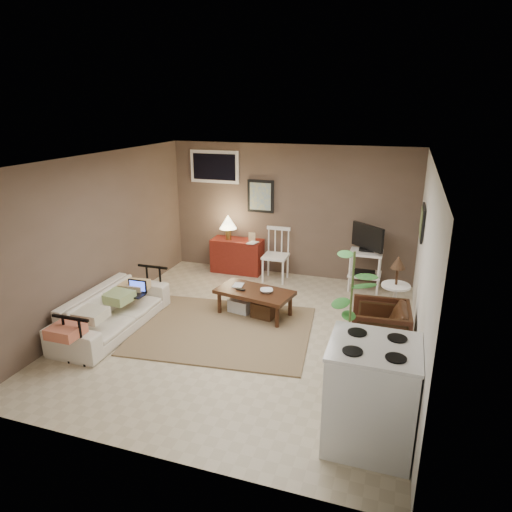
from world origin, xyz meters
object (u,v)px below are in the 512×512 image
(coffee_table, at_px, (254,301))
(sofa, at_px, (112,305))
(potted_plant, at_px, (350,320))
(stove, at_px, (371,395))
(red_console, at_px, (236,252))
(spindle_chair, at_px, (276,256))
(tv_stand, at_px, (366,256))
(armchair, at_px, (379,327))
(side_table, at_px, (396,283))

(coffee_table, bearing_deg, sofa, -148.95)
(potted_plant, height_order, stove, potted_plant)
(red_console, xyz_separation_m, spindle_chair, (0.82, -0.18, 0.07))
(sofa, bearing_deg, stove, -108.43)
(sofa, xyz_separation_m, stove, (3.64, -1.21, 0.14))
(red_console, xyz_separation_m, tv_stand, (2.40, -0.15, 0.23))
(coffee_table, relative_size, red_console, 1.11)
(tv_stand, relative_size, potted_plant, 0.69)
(coffee_table, distance_m, armchair, 1.94)
(side_table, xyz_separation_m, potted_plant, (-0.43, -1.81, 0.23))
(stove, bearing_deg, side_table, 87.24)
(armchair, bearing_deg, coffee_table, -110.18)
(sofa, height_order, stove, stove)
(red_console, relative_size, tv_stand, 0.96)
(sofa, relative_size, spindle_chair, 2.03)
(spindle_chair, relative_size, stove, 0.91)
(side_table, bearing_deg, coffee_table, -171.95)
(red_console, distance_m, spindle_chair, 0.85)
(red_console, bearing_deg, armchair, -38.82)
(red_console, bearing_deg, spindle_chair, -12.35)
(red_console, relative_size, armchair, 1.52)
(coffee_table, xyz_separation_m, sofa, (-1.75, -1.06, 0.14))
(coffee_table, distance_m, red_console, 1.95)
(coffee_table, relative_size, sofa, 0.63)
(tv_stand, bearing_deg, armchair, -79.69)
(spindle_chair, relative_size, potted_plant, 0.57)
(spindle_chair, xyz_separation_m, stove, (1.99, -3.80, 0.07))
(tv_stand, xyz_separation_m, stove, (0.41, -3.83, -0.09))
(tv_stand, relative_size, stove, 1.10)
(tv_stand, bearing_deg, stove, -83.94)
(red_console, xyz_separation_m, potted_plant, (2.50, -3.24, 0.51))
(potted_plant, bearing_deg, coffee_table, 135.94)
(spindle_chair, distance_m, potted_plant, 3.52)
(spindle_chair, bearing_deg, armchair, -46.43)
(armchair, bearing_deg, tv_stand, -173.99)
(tv_stand, bearing_deg, coffee_table, -133.45)
(sofa, height_order, tv_stand, tv_stand)
(red_console, relative_size, stove, 1.05)
(spindle_chair, relative_size, armchair, 1.32)
(coffee_table, height_order, red_console, red_console)
(coffee_table, xyz_separation_m, potted_plant, (1.58, -1.53, 0.65))
(coffee_table, relative_size, armchair, 1.68)
(red_console, height_order, armchair, red_console)
(red_console, height_order, tv_stand, tv_stand)
(sofa, distance_m, side_table, 4.01)
(side_table, bearing_deg, armchair, -100.37)
(sofa, bearing_deg, tv_stand, -51.00)
(coffee_table, height_order, stove, stove)
(potted_plant, relative_size, stove, 1.59)
(red_console, height_order, potted_plant, potted_plant)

